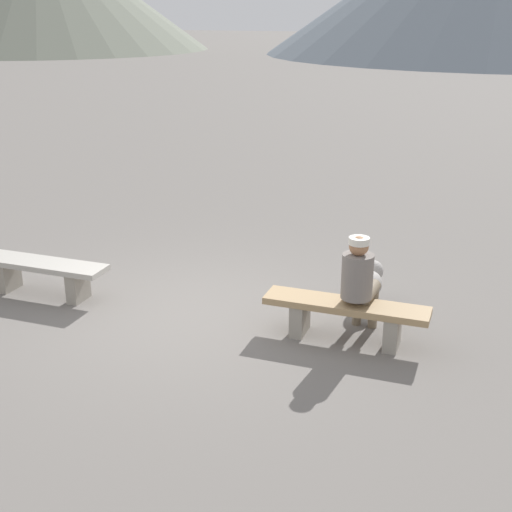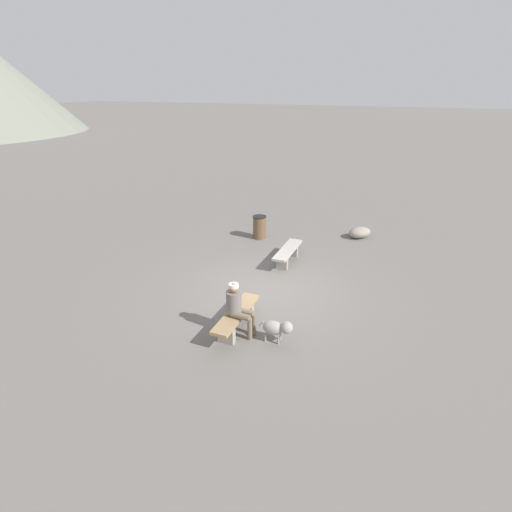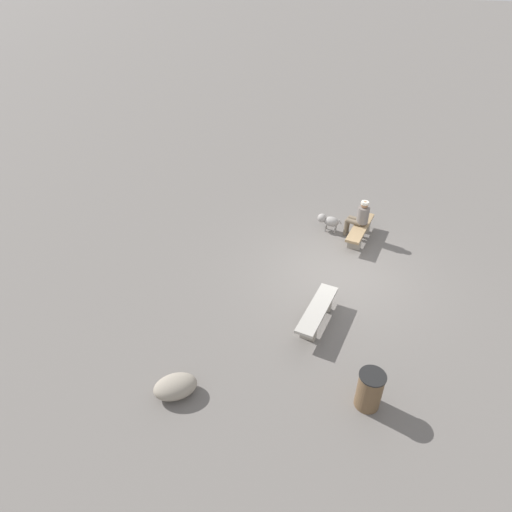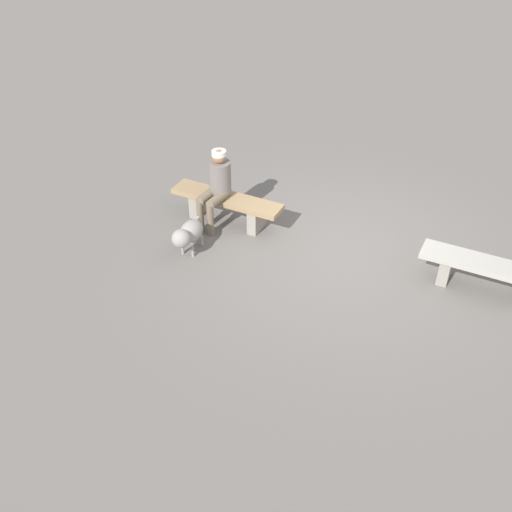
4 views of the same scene
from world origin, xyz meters
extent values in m
cube|color=slate|center=(0.00, 0.00, -0.03)|extent=(210.00, 210.00, 0.06)
cube|color=gray|center=(-2.69, -0.12, 0.20)|extent=(0.16, 0.36, 0.40)
cube|color=gray|center=(-1.58, -0.10, 0.20)|extent=(0.16, 0.36, 0.40)
cube|color=#B2ADA3|center=(-2.13, -0.11, 0.44)|extent=(1.87, 0.47, 0.07)
cube|color=gray|center=(1.43, 0.01, 0.20)|extent=(0.16, 0.38, 0.40)
cube|color=gray|center=(2.52, 0.03, 0.20)|extent=(0.16, 0.38, 0.40)
cube|color=#A3845B|center=(1.97, 0.02, 0.44)|extent=(1.90, 0.44, 0.08)
cylinder|color=slate|center=(2.08, 0.02, 0.81)|extent=(0.36, 0.36, 0.52)
sphere|color=#A3704C|center=(2.08, 0.02, 1.17)|extent=(0.22, 0.22, 0.22)
cylinder|color=silver|center=(2.08, 0.02, 1.23)|extent=(0.23, 0.23, 0.08)
cylinder|color=#756651|center=(2.19, 0.24, 0.55)|extent=(0.18, 0.46, 0.15)
cylinder|color=#756651|center=(2.21, 0.47, 0.28)|extent=(0.11, 0.11, 0.55)
cylinder|color=#756651|center=(2.00, 0.25, 0.55)|extent=(0.18, 0.46, 0.15)
cylinder|color=#756651|center=(2.01, 0.48, 0.28)|extent=(0.11, 0.11, 0.55)
ellipsoid|color=gray|center=(2.05, 0.97, 0.34)|extent=(0.36, 0.50, 0.32)
sphere|color=gray|center=(2.02, 1.28, 0.41)|extent=(0.29, 0.29, 0.29)
cylinder|color=gray|center=(1.95, 1.11, 0.09)|extent=(0.04, 0.04, 0.19)
cylinder|color=gray|center=(2.12, 1.13, 0.09)|extent=(0.04, 0.04, 0.19)
cylinder|color=gray|center=(1.98, 0.81, 0.09)|extent=(0.04, 0.04, 0.19)
cylinder|color=gray|center=(2.15, 0.83, 0.09)|extent=(0.04, 0.04, 0.19)
cylinder|color=gray|center=(2.08, 0.69, 0.39)|extent=(0.04, 0.12, 0.15)
cylinder|color=brown|center=(-3.83, -1.80, 0.41)|extent=(0.49, 0.49, 0.83)
cylinder|color=black|center=(-3.83, -1.80, 0.84)|extent=(0.52, 0.52, 0.03)
ellipsoid|color=gray|center=(-5.33, 1.68, 0.21)|extent=(1.04, 1.04, 0.42)
camera|label=1|loc=(3.50, -6.97, 3.63)|focal=47.61mm
camera|label=2|loc=(8.98, 3.50, 5.34)|focal=27.46mm
camera|label=3|loc=(-9.41, -2.22, 7.20)|focal=29.74mm
camera|label=4|loc=(-2.24, 7.01, 5.33)|focal=40.90mm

